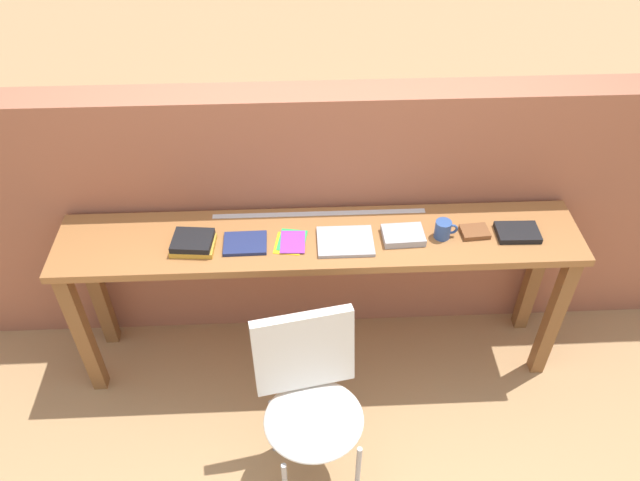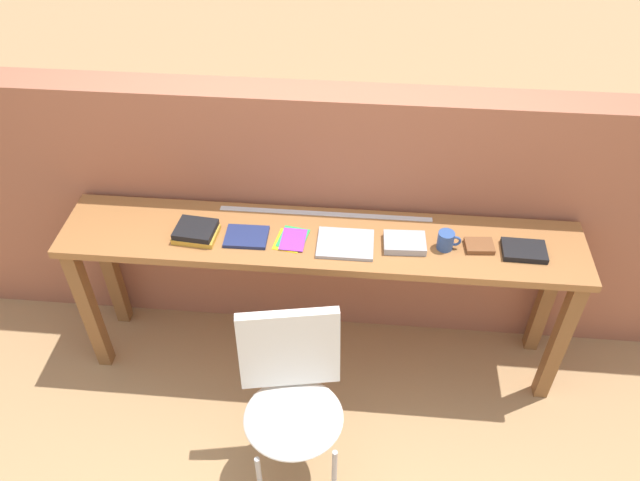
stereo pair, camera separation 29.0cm
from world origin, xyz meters
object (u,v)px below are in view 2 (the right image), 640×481
at_px(book_open_centre, 345,244).
at_px(mug, 446,240).
at_px(pamphlet_pile_colourful, 292,239).
at_px(leather_journal_brown, 479,246).
at_px(magazine_cycling, 247,237).
at_px(book_stack_leftmost, 196,232).
at_px(book_repair_rightmost, 524,250).
at_px(chair_white_moulded, 292,394).

relative_size(book_open_centre, mug, 2.38).
height_order(pamphlet_pile_colourful, leather_journal_brown, leather_journal_brown).
xyz_separation_m(magazine_cycling, pamphlet_pile_colourful, (0.21, 0.01, -0.00)).
bearing_deg(leather_journal_brown, magazine_cycling, 177.28).
height_order(book_stack_leftmost, mug, mug).
height_order(book_open_centre, leather_journal_brown, leather_journal_brown).
bearing_deg(book_repair_rightmost, chair_white_moulded, -147.14).
height_order(chair_white_moulded, book_open_centre, book_open_centre).
bearing_deg(leather_journal_brown, book_stack_leftmost, 177.34).
bearing_deg(mug, pamphlet_pile_colourful, -179.21).
distance_m(chair_white_moulded, book_open_centre, 0.72).
xyz_separation_m(chair_white_moulded, magazine_cycling, (-0.28, 0.61, 0.36)).
relative_size(book_stack_leftmost, book_repair_rightmost, 1.05).
bearing_deg(chair_white_moulded, mug, 43.65).
distance_m(book_stack_leftmost, pamphlet_pile_colourful, 0.45).
xyz_separation_m(chair_white_moulded, book_open_centre, (0.19, 0.60, 0.36)).
distance_m(book_open_centre, leather_journal_brown, 0.62).
bearing_deg(pamphlet_pile_colourful, chair_white_moulded, -83.89).
bearing_deg(chair_white_moulded, book_open_centre, 72.51).
xyz_separation_m(book_open_centre, mug, (0.46, 0.02, 0.04)).
bearing_deg(book_open_centre, book_stack_leftmost, -179.88).
relative_size(magazine_cycling, mug, 1.82).
relative_size(leather_journal_brown, book_repair_rightmost, 0.65).
bearing_deg(chair_white_moulded, magazine_cycling, 114.79).
bearing_deg(book_open_centre, leather_journal_brown, 3.64).
height_order(leather_journal_brown, book_repair_rightmost, book_repair_rightmost).
bearing_deg(mug, book_open_centre, -177.08).
height_order(mug, leather_journal_brown, mug).
bearing_deg(book_open_centre, chair_white_moulded, -107.29).
xyz_separation_m(book_stack_leftmost, book_repair_rightmost, (1.53, 0.02, -0.01)).
xyz_separation_m(chair_white_moulded, pamphlet_pile_colourful, (-0.07, 0.61, 0.36)).
bearing_deg(book_stack_leftmost, leather_journal_brown, 1.57).
distance_m(pamphlet_pile_colourful, mug, 0.72).
distance_m(leather_journal_brown, book_repair_rightmost, 0.20).
xyz_separation_m(book_stack_leftmost, pamphlet_pile_colourful, (0.45, 0.01, -0.02)).
bearing_deg(magazine_cycling, book_open_centre, -1.83).
xyz_separation_m(pamphlet_pile_colourful, leather_journal_brown, (0.87, 0.02, 0.01)).
bearing_deg(book_stack_leftmost, pamphlet_pile_colourful, 1.60).
bearing_deg(book_repair_rightmost, mug, -179.02).
xyz_separation_m(magazine_cycling, leather_journal_brown, (1.09, 0.03, 0.00)).
bearing_deg(book_stack_leftmost, book_open_centre, -0.08).
bearing_deg(magazine_cycling, pamphlet_pile_colourful, 0.58).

